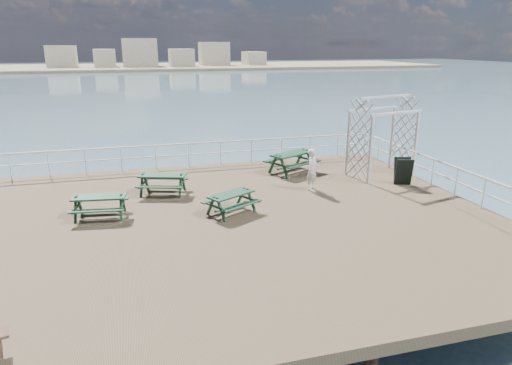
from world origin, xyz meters
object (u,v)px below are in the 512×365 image
at_px(person, 312,170).
at_px(trellis_arbor, 382,141).
at_px(picnic_table_b, 163,180).
at_px(picnic_table_d, 99,202).
at_px(picnic_table_e, 231,199).
at_px(picnic_table_c, 292,158).

bearing_deg(person, trellis_arbor, -24.08).
xyz_separation_m(picnic_table_b, picnic_table_d, (-2.14, -1.91, -0.02)).
distance_m(picnic_table_e, person, 3.87).
height_order(picnic_table_b, picnic_table_d, picnic_table_b).
bearing_deg(picnic_table_b, picnic_table_e, -34.75).
height_order(picnic_table_d, trellis_arbor, trellis_arbor).
relative_size(picnic_table_c, picnic_table_e, 1.25).
bearing_deg(picnic_table_e, picnic_table_d, 140.47).
distance_m(picnic_table_c, picnic_table_e, 5.56).
distance_m(picnic_table_d, person, 7.71).
distance_m(picnic_table_b, picnic_table_d, 2.87).
height_order(trellis_arbor, person, trellis_arbor).
bearing_deg(picnic_table_d, picnic_table_c, 31.55).
relative_size(picnic_table_d, trellis_arbor, 0.55).
xyz_separation_m(picnic_table_c, picnic_table_e, (-3.64, -4.20, -0.13)).
bearing_deg(person, picnic_table_d, 144.98).
relative_size(picnic_table_c, person, 1.57).
distance_m(picnic_table_c, trellis_arbor, 3.83).
bearing_deg(picnic_table_b, picnic_table_c, 33.39).
xyz_separation_m(picnic_table_d, picnic_table_e, (4.16, -0.78, -0.03)).
xyz_separation_m(trellis_arbor, person, (-3.54, -1.08, -0.69)).
bearing_deg(person, picnic_table_c, 45.99).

